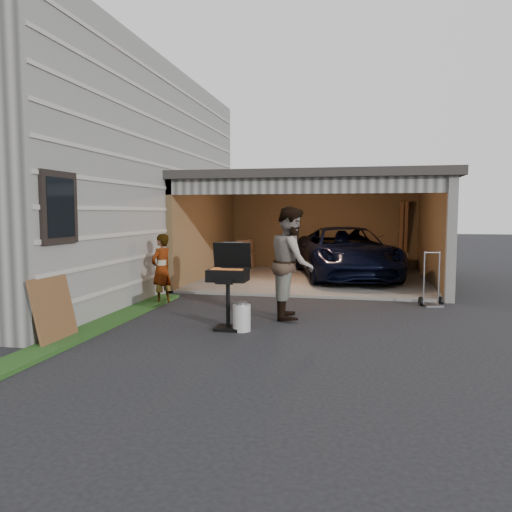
% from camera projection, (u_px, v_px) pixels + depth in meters
% --- Properties ---
extents(ground, '(80.00, 80.00, 0.00)m').
position_uv_depth(ground, '(231.00, 333.00, 8.01)').
color(ground, black).
rests_on(ground, ground).
extents(house, '(7.00, 11.00, 5.50)m').
position_uv_depth(house, '(45.00, 180.00, 12.89)').
color(house, '#474744').
rests_on(house, ground).
extents(groundcover_strip, '(0.50, 8.00, 0.06)m').
position_uv_depth(groundcover_strip, '(69.00, 339.00, 7.49)').
color(groundcover_strip, '#193814').
rests_on(groundcover_strip, ground).
extents(garage, '(6.80, 6.30, 2.90)m').
position_uv_depth(garage, '(316.00, 214.00, 14.31)').
color(garage, '#605E59').
rests_on(garage, ground).
extents(minivan, '(3.57, 5.64, 1.45)m').
position_uv_depth(minivan, '(345.00, 254.00, 14.35)').
color(minivan, black).
rests_on(minivan, ground).
extents(woman, '(0.51, 0.63, 1.48)m').
position_uv_depth(woman, '(162.00, 269.00, 10.51)').
color(woman, silver).
rests_on(woman, ground).
extents(man, '(0.90, 1.09, 2.03)m').
position_uv_depth(man, '(292.00, 263.00, 9.06)').
color(man, '#43251A').
rests_on(man, ground).
extents(bbq_grill, '(0.64, 0.56, 1.42)m').
position_uv_depth(bbq_grill, '(228.00, 278.00, 8.18)').
color(bbq_grill, black).
rests_on(bbq_grill, ground).
extents(propane_tank, '(0.34, 0.34, 0.44)m').
position_uv_depth(propane_tank, '(242.00, 318.00, 8.10)').
color(propane_tank, beige).
rests_on(propane_tank, ground).
extents(plywood_panel, '(0.25, 0.90, 0.99)m').
position_uv_depth(plywood_panel, '(54.00, 310.00, 7.35)').
color(plywood_panel, '#51351C').
rests_on(plywood_panel, ground).
extents(hand_truck, '(0.49, 0.43, 1.13)m').
position_uv_depth(hand_truck, '(432.00, 296.00, 10.26)').
color(hand_truck, slate).
rests_on(hand_truck, ground).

